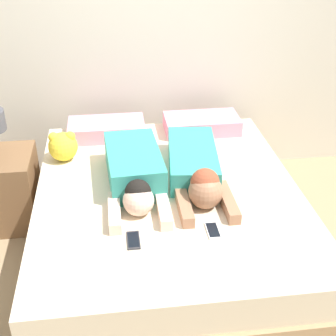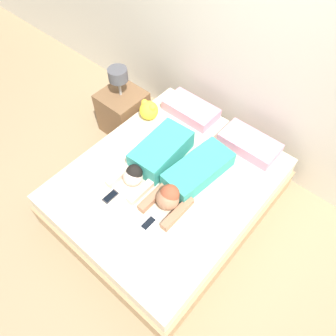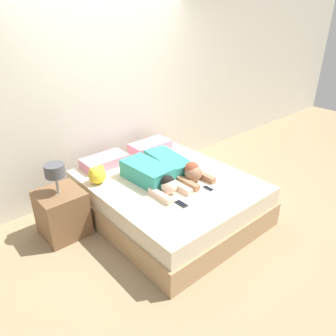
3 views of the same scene
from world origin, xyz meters
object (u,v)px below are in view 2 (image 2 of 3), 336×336
(pillow_head_right, at_px, (249,144))
(cell_phone_left, at_px, (110,196))
(bed, at_px, (168,192))
(nightstand, at_px, (123,110))
(cell_phone_right, at_px, (148,223))
(person_left, at_px, (155,156))
(plush_toy, at_px, (149,110))
(person_right, at_px, (189,179))
(pillow_head_left, at_px, (191,110))

(pillow_head_right, xyz_separation_m, cell_phone_left, (-0.63, -1.33, -0.06))
(bed, xyz_separation_m, nightstand, (-1.16, 0.51, 0.05))
(cell_phone_right, distance_m, nightstand, 1.68)
(person_left, distance_m, plush_toy, 0.64)
(plush_toy, height_order, nightstand, nightstand)
(pillow_head_right, distance_m, cell_phone_left, 1.47)
(person_left, height_order, plush_toy, plush_toy)
(bed, xyz_separation_m, cell_phone_left, (-0.26, -0.51, 0.26))
(pillow_head_right, relative_size, cell_phone_left, 3.83)
(nightstand, bearing_deg, person_left, -25.53)
(person_right, relative_size, cell_phone_right, 6.64)
(cell_phone_left, bearing_deg, person_right, 51.72)
(cell_phone_right, distance_m, plush_toy, 1.30)
(bed, distance_m, person_right, 0.40)
(bed, distance_m, cell_phone_right, 0.58)
(bed, height_order, pillow_head_right, pillow_head_right)
(bed, bearing_deg, cell_phone_left, -116.73)
(plush_toy, bearing_deg, cell_phone_right, -47.47)
(pillow_head_right, xyz_separation_m, person_right, (-0.18, -0.75, 0.03))
(person_left, height_order, cell_phone_left, person_left)
(cell_phone_left, bearing_deg, plush_toy, 113.56)
(person_left, bearing_deg, pillow_head_left, 102.52)
(bed, distance_m, person_left, 0.42)
(person_left, bearing_deg, cell_phone_left, -95.04)
(pillow_head_left, xyz_separation_m, cell_phone_right, (0.57, -1.30, -0.06))
(bed, relative_size, cell_phone_left, 13.53)
(bed, height_order, nightstand, nightstand)
(plush_toy, xyz_separation_m, nightstand, (-0.47, 0.03, -0.32))
(person_left, xyz_separation_m, cell_phone_left, (-0.05, -0.56, -0.10))
(bed, xyz_separation_m, cell_phone_right, (0.19, -0.48, 0.26))
(nightstand, bearing_deg, pillow_head_right, 11.54)
(pillow_head_right, height_order, plush_toy, plush_toy)
(plush_toy, distance_m, nightstand, 0.57)
(bed, bearing_deg, plush_toy, 145.24)
(pillow_head_right, bearing_deg, nightstand, -168.46)
(person_right, bearing_deg, plush_toy, 154.97)
(cell_phone_left, distance_m, nightstand, 1.37)
(person_left, height_order, person_right, person_right)
(pillow_head_left, height_order, plush_toy, plush_toy)
(pillow_head_right, distance_m, nightstand, 1.59)
(cell_phone_left, height_order, cell_phone_right, same)
(bed, bearing_deg, pillow_head_right, 65.27)
(pillow_head_left, relative_size, cell_phone_left, 3.83)
(bed, height_order, cell_phone_left, cell_phone_left)
(bed, distance_m, pillow_head_left, 0.96)
(cell_phone_right, height_order, nightstand, nightstand)
(cell_phone_left, bearing_deg, cell_phone_right, 3.64)
(bed, xyz_separation_m, person_left, (-0.21, 0.05, 0.36))
(person_right, bearing_deg, cell_phone_right, -90.47)
(nightstand, bearing_deg, pillow_head_left, 21.87)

